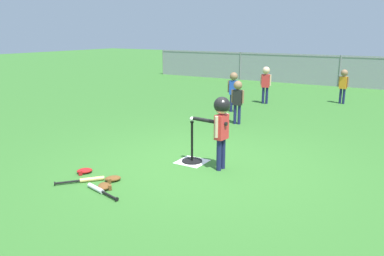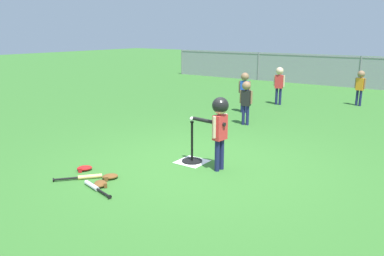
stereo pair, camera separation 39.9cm
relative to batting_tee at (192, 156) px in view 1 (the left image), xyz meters
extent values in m
plane|color=#336B28|center=(0.21, -0.06, -0.10)|extent=(60.00, 60.00, 0.00)
cube|color=white|center=(0.00, 0.00, -0.10)|extent=(0.44, 0.44, 0.01)
cylinder|color=black|center=(0.00, 0.00, -0.09)|extent=(0.32, 0.32, 0.03)
cylinder|color=black|center=(0.00, 0.00, 0.24)|extent=(0.04, 0.04, 0.63)
cylinder|color=black|center=(0.00, 0.00, 0.54)|extent=(0.06, 0.06, 0.02)
sphere|color=white|center=(0.00, 0.00, 0.59)|extent=(0.07, 0.07, 0.07)
cylinder|color=#191E4C|center=(0.54, -0.11, 0.13)|extent=(0.07, 0.07, 0.47)
cylinder|color=#191E4C|center=(0.55, -0.01, 0.13)|extent=(0.07, 0.07, 0.47)
cube|color=red|center=(0.54, -0.06, 0.55)|extent=(0.15, 0.22, 0.36)
cylinder|color=beige|center=(0.53, -0.19, 0.58)|extent=(0.05, 0.05, 0.31)
cylinder|color=beige|center=(0.56, 0.07, 0.58)|extent=(0.05, 0.05, 0.31)
sphere|color=beige|center=(0.54, -0.06, 0.85)|extent=(0.21, 0.21, 0.21)
sphere|color=black|center=(0.54, -0.06, 0.87)|extent=(0.24, 0.24, 0.24)
cylinder|color=black|center=(0.33, -0.04, 0.61)|extent=(0.60, 0.12, 0.06)
cylinder|color=#191E4C|center=(1.05, 6.46, 0.11)|extent=(0.07, 0.07, 0.43)
cylinder|color=#191E4C|center=(0.96, 6.47, 0.11)|extent=(0.07, 0.07, 0.43)
cube|color=orange|center=(1.01, 6.47, 0.50)|extent=(0.21, 0.14, 0.34)
cylinder|color=#8C6647|center=(1.13, 6.45, 0.52)|extent=(0.05, 0.05, 0.29)
cylinder|color=#8C6647|center=(0.89, 6.48, 0.52)|extent=(0.05, 0.05, 0.29)
sphere|color=#8C6647|center=(1.01, 6.47, 0.77)|extent=(0.19, 0.19, 0.19)
cylinder|color=#191E4C|center=(-0.81, 5.34, 0.13)|extent=(0.07, 0.07, 0.47)
cylinder|color=#191E4C|center=(-0.91, 5.32, 0.13)|extent=(0.07, 0.07, 0.47)
cube|color=red|center=(-0.86, 5.33, 0.54)|extent=(0.22, 0.16, 0.36)
cylinder|color=beige|center=(-0.73, 5.35, 0.57)|extent=(0.05, 0.05, 0.31)
cylinder|color=beige|center=(-0.99, 5.31, 0.57)|extent=(0.05, 0.05, 0.31)
sphere|color=beige|center=(-0.86, 5.33, 0.84)|extent=(0.21, 0.21, 0.21)
cylinder|color=#191E4C|center=(-1.08, 3.84, 0.12)|extent=(0.07, 0.07, 0.45)
cylinder|color=#191E4C|center=(-1.18, 3.81, 0.12)|extent=(0.07, 0.07, 0.45)
cube|color=#2347B7|center=(-1.13, 3.82, 0.52)|extent=(0.23, 0.17, 0.35)
cylinder|color=#8C6647|center=(-1.01, 3.86, 0.55)|extent=(0.05, 0.05, 0.30)
cylinder|color=#8C6647|center=(-1.25, 3.79, 0.55)|extent=(0.05, 0.05, 0.30)
sphere|color=#8C6647|center=(-1.13, 3.82, 0.80)|extent=(0.20, 0.20, 0.20)
cylinder|color=#191E4C|center=(-0.43, 2.68, 0.11)|extent=(0.07, 0.07, 0.43)
cylinder|color=#191E4C|center=(-0.53, 2.66, 0.11)|extent=(0.07, 0.07, 0.43)
cube|color=black|center=(-0.48, 2.67, 0.49)|extent=(0.21, 0.15, 0.33)
cylinder|color=#8C6647|center=(-0.36, 2.69, 0.52)|extent=(0.05, 0.05, 0.29)
cylinder|color=#8C6647|center=(-0.60, 2.65, 0.52)|extent=(0.05, 0.05, 0.29)
sphere|color=#8C6647|center=(-0.48, 2.67, 0.76)|extent=(0.19, 0.19, 0.19)
cylinder|color=silver|center=(-0.47, -1.61, -0.07)|extent=(0.32, 0.13, 0.06)
cylinder|color=black|center=(-0.17, -1.68, -0.07)|extent=(0.31, 0.10, 0.03)
cylinder|color=black|center=(-0.01, -1.71, -0.07)|extent=(0.03, 0.05, 0.05)
cylinder|color=#DBB266|center=(-0.74, -1.41, -0.07)|extent=(0.25, 0.29, 0.06)
cylinder|color=black|center=(-0.95, -1.66, -0.07)|extent=(0.23, 0.27, 0.03)
cylinder|color=black|center=(-1.06, -1.78, -0.07)|extent=(0.05, 0.04, 0.05)
ellipsoid|color=brown|center=(-0.51, -1.25, -0.07)|extent=(0.26, 0.27, 0.07)
cube|color=brown|center=(-0.49, -1.35, -0.07)|extent=(0.06, 0.06, 0.06)
ellipsoid|color=brown|center=(-0.42, -1.51, -0.07)|extent=(0.27, 0.27, 0.07)
cube|color=brown|center=(-0.32, -1.50, -0.07)|extent=(0.06, 0.06, 0.06)
ellipsoid|color=#B21919|center=(-1.07, -1.24, -0.07)|extent=(0.26, 0.27, 0.07)
cube|color=#B21919|center=(-1.05, -1.34, -0.07)|extent=(0.06, 0.06, 0.06)
cylinder|color=slate|center=(-7.79, 10.02, 0.47)|extent=(0.06, 0.06, 1.15)
cylinder|color=slate|center=(-3.79, 10.02, 0.47)|extent=(0.06, 0.06, 1.15)
cylinder|color=slate|center=(0.21, 10.02, 0.47)|extent=(0.06, 0.06, 1.15)
cube|color=gray|center=(0.21, 10.02, 0.99)|extent=(16.00, 0.03, 0.03)
cube|color=gray|center=(0.21, 10.02, 0.47)|extent=(16.00, 0.01, 1.15)
camera|label=1|loc=(2.99, -4.85, 1.90)|focal=35.68mm
camera|label=2|loc=(3.33, -4.63, 1.90)|focal=35.68mm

